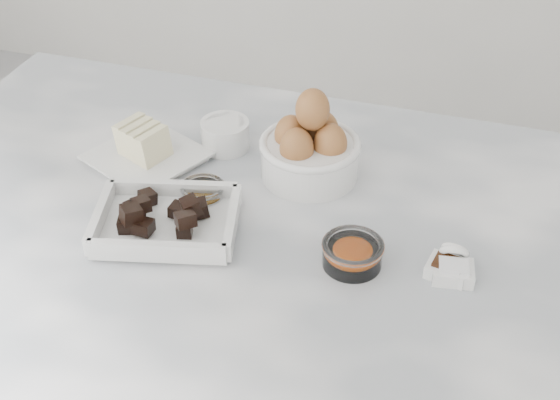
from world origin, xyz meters
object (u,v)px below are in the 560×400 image
at_px(chocolate_dish, 166,218).
at_px(egg_bowl, 310,148).
at_px(vanilla_spoon, 450,264).
at_px(zest_bowl, 353,253).
at_px(honey_bowl, 203,193).
at_px(sugar_ramekin, 225,133).
at_px(butter_plate, 144,150).
at_px(salt_spoon, 453,267).

height_order(chocolate_dish, egg_bowl, egg_bowl).
bearing_deg(vanilla_spoon, zest_bowl, -169.28).
bearing_deg(honey_bowl, sugar_ramekin, 98.18).
bearing_deg(chocolate_dish, zest_bowl, 2.06).
bearing_deg(butter_plate, honey_bowl, -28.57).
height_order(zest_bowl, vanilla_spoon, vanilla_spoon).
relative_size(butter_plate, vanilla_spoon, 2.90).
bearing_deg(chocolate_dish, honey_bowl, 74.21).
bearing_deg(chocolate_dish, salt_spoon, 4.22).
distance_m(honey_bowl, salt_spoon, 0.37).
bearing_deg(butter_plate, chocolate_dish, -54.98).
distance_m(butter_plate, salt_spoon, 0.51).
height_order(sugar_ramekin, salt_spoon, sugar_ramekin).
xyz_separation_m(honey_bowl, salt_spoon, (0.37, -0.05, -0.00)).
bearing_deg(sugar_ramekin, egg_bowl, -12.79).
xyz_separation_m(chocolate_dish, zest_bowl, (0.26, 0.01, -0.00)).
bearing_deg(vanilla_spoon, sugar_ramekin, 153.43).
bearing_deg(salt_spoon, honey_bowl, 172.24).
height_order(sugar_ramekin, egg_bowl, egg_bowl).
relative_size(egg_bowl, salt_spoon, 2.19).
bearing_deg(chocolate_dish, sugar_ramekin, 89.66).
bearing_deg(honey_bowl, zest_bowl, -16.21).
height_order(egg_bowl, vanilla_spoon, egg_bowl).
relative_size(butter_plate, honey_bowl, 3.08).
bearing_deg(vanilla_spoon, chocolate_dish, -175.12).
bearing_deg(zest_bowl, honey_bowl, 163.79).
relative_size(sugar_ramekin, vanilla_spoon, 1.11).
relative_size(chocolate_dish, egg_bowl, 1.47).
distance_m(zest_bowl, vanilla_spoon, 0.13).
height_order(egg_bowl, honey_bowl, egg_bowl).
distance_m(chocolate_dish, egg_bowl, 0.25).
relative_size(sugar_ramekin, salt_spoon, 1.10).
relative_size(butter_plate, salt_spoon, 2.89).
height_order(butter_plate, egg_bowl, egg_bowl).
bearing_deg(butter_plate, zest_bowl, -20.71).
bearing_deg(zest_bowl, egg_bowl, 121.26).
bearing_deg(butter_plate, salt_spoon, -13.50).
xyz_separation_m(chocolate_dish, salt_spoon, (0.39, 0.03, -0.01)).
bearing_deg(egg_bowl, honey_bowl, -139.06).
relative_size(egg_bowl, vanilla_spoon, 2.19).
xyz_separation_m(zest_bowl, salt_spoon, (0.13, 0.02, -0.01)).
bearing_deg(egg_bowl, sugar_ramekin, 167.21).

